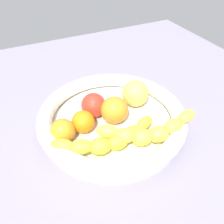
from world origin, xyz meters
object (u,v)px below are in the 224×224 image
object	(u,v)px
orange_mid_left	(114,110)
tomato_red	(94,105)
apple_yellow	(135,93)
orange_mid_right	(83,121)
banana_draped_left	(108,140)
orange_front	(63,131)
fruit_bowl	(112,119)
banana_draped_right	(150,132)

from	to	relation	value
orange_mid_left	tomato_red	xyz separation A→B (cm)	(-3.68, 4.17, -0.24)
orange_mid_left	apple_yellow	xyz separation A→B (cm)	(7.88, 3.59, 0.16)
orange_mid_left	apple_yellow	world-z (taller)	apple_yellow
apple_yellow	orange_mid_right	bearing A→B (deg)	-168.00
banana_draped_left	orange_front	size ratio (longest dim) A/B	4.33
orange_mid_left	fruit_bowl	bearing A→B (deg)	-173.38
orange_mid_left	tomato_red	bearing A→B (deg)	131.49
orange_front	banana_draped_left	bearing A→B (deg)	-41.55
banana_draped_right	orange_mid_left	bearing A→B (deg)	109.61
banana_draped_right	apple_yellow	world-z (taller)	apple_yellow
orange_front	tomato_red	bearing A→B (deg)	28.69
orange_front	orange_mid_right	bearing A→B (deg)	13.64
orange_front	tomato_red	size ratio (longest dim) A/B	0.90
banana_draped_left	orange_front	distance (cm)	10.37
fruit_bowl	orange_front	xyz separation A→B (cm)	(-12.57, -0.98, 1.99)
banana_draped_left	tomato_red	world-z (taller)	tomato_red
fruit_bowl	tomato_red	bearing A→B (deg)	125.59
banana_draped_right	orange_mid_left	distance (cm)	10.75
fruit_bowl	orange_front	world-z (taller)	orange_front
orange_mid_left	orange_mid_right	distance (cm)	8.09
banana_draped_left	orange_front	bearing A→B (deg)	138.45
banana_draped_right	orange_mid_left	xyz separation A→B (cm)	(-3.61, 10.13, -0.05)
banana_draped_right	tomato_red	bearing A→B (deg)	117.03
banana_draped_right	banana_draped_left	bearing A→B (deg)	166.39
apple_yellow	fruit_bowl	bearing A→B (deg)	-156.78
orange_mid_left	apple_yellow	bearing A→B (deg)	24.46
fruit_bowl	orange_mid_right	xyz separation A→B (cm)	(-7.42, 0.27, 1.88)
orange_front	tomato_red	xyz separation A→B (cm)	(9.54, 5.22, 0.32)
banana_draped_right	tomato_red	distance (cm)	16.05
apple_yellow	tomato_red	bearing A→B (deg)	177.13
fruit_bowl	banana_draped_left	bearing A→B (deg)	-121.48
orange_mid_right	tomato_red	size ratio (longest dim) A/B	0.87
banana_draped_left	orange_front	world-z (taller)	orange_front
banana_draped_right	orange_mid_right	bearing A→B (deg)	138.51
tomato_red	fruit_bowl	bearing A→B (deg)	-54.41
fruit_bowl	banana_draped_right	size ratio (longest dim) A/B	1.55
fruit_bowl	tomato_red	world-z (taller)	tomato_red
fruit_bowl	orange_mid_right	world-z (taller)	orange_mid_right
orange_mid_left	orange_mid_right	bearing A→B (deg)	178.61
banana_draped_right	tomato_red	world-z (taller)	tomato_red
orange_front	tomato_red	distance (cm)	10.88
fruit_bowl	orange_mid_left	world-z (taller)	orange_mid_left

